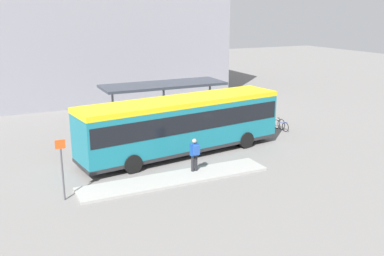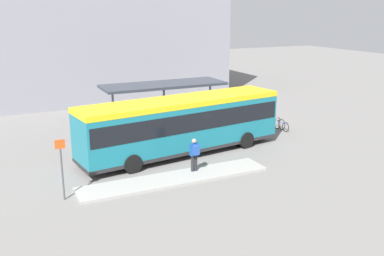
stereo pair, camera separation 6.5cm
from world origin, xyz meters
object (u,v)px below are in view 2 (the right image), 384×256
bicycle_blue (281,125)px  city_bus (183,122)px  bicycle_white (277,122)px  bicycle_black (268,121)px  potted_planter_near_shelter (210,124)px  pedestrian_waiting (195,153)px  platform_sign (62,167)px

bicycle_blue → city_bus: bearing=-82.7°
bicycle_blue → bicycle_white: bearing=166.9°
city_bus → bicycle_blue: size_ratio=7.98×
bicycle_white → bicycle_black: (-0.27, 0.68, -0.03)m
potted_planter_near_shelter → bicycle_blue: bearing=-16.8°
city_bus → potted_planter_near_shelter: city_bus is taller
bicycle_black → pedestrian_waiting: bearing=-51.5°
bicycle_black → potted_planter_near_shelter: (-4.76, 0.13, 0.33)m
city_bus → pedestrian_waiting: bearing=-111.2°
bicycle_blue → bicycle_white: 0.69m
bicycle_blue → potted_planter_near_shelter: 5.14m
bicycle_blue → platform_sign: (-15.76, -5.20, 1.21)m
bicycle_blue → bicycle_black: bicycle_black is taller
pedestrian_waiting → bicycle_white: bearing=-61.9°
city_bus → platform_sign: bearing=-162.1°
platform_sign → potted_planter_near_shelter: bearing=31.7°
pedestrian_waiting → potted_planter_near_shelter: bearing=-36.4°
city_bus → bicycle_black: (8.20, 3.01, -1.57)m
city_bus → bicycle_black: size_ratio=7.72×
bicycle_black → platform_sign: size_ratio=0.58×
potted_planter_near_shelter → platform_sign: bearing=-148.3°
potted_planter_near_shelter → bicycle_white: bearing=-9.1°
bicycle_black → platform_sign: bearing=-63.3°
bicycle_black → potted_planter_near_shelter: bearing=-87.7°
city_bus → pedestrian_waiting: city_bus is taller
pedestrian_waiting → bicycle_blue: size_ratio=1.10×
potted_planter_near_shelter → pedestrian_waiting: bearing=-123.7°
bicycle_blue → potted_planter_near_shelter: potted_planter_near_shelter is taller
bicycle_blue → potted_planter_near_shelter: size_ratio=1.18×
bicycle_black → platform_sign: 16.97m
bicycle_blue → potted_planter_near_shelter: bearing=-110.7°
city_bus → bicycle_blue: bearing=3.4°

